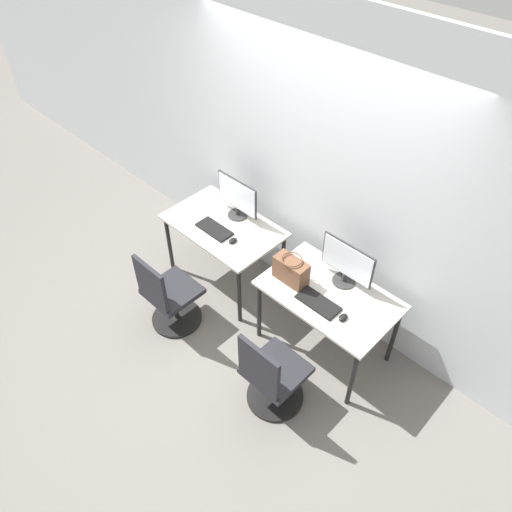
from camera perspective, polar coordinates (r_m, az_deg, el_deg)
ground_plane at (r=4.78m, az=-1.18°, el=-8.46°), size 20.00×20.00×0.00m
wall_back at (r=4.28m, az=6.49°, el=9.68°), size 12.00×0.05×2.80m
desk_left at (r=4.80m, az=-3.72°, el=2.89°), size 1.12×0.70×0.73m
monitor_left at (r=4.72m, az=-2.15°, el=6.70°), size 0.49×0.20×0.41m
keyboard_left at (r=4.69m, az=-4.79°, el=3.07°), size 0.36×0.17×0.02m
mouse_left at (r=4.55m, az=-2.67°, el=1.76°), size 0.06×0.09×0.03m
office_chair_left at (r=4.64m, az=-9.96°, el=-4.75°), size 0.48×0.48×0.87m
desk_right at (r=4.20m, az=8.28°, el=-5.01°), size 1.12×0.70×0.73m
monitor_right at (r=4.11m, az=10.36°, el=-0.81°), size 0.49×0.20×0.41m
keyboard_right at (r=4.05m, az=7.11°, el=-5.32°), size 0.36×0.17×0.02m
mouse_right at (r=3.98m, az=9.92°, el=-6.93°), size 0.06×0.09×0.03m
office_chair_right at (r=4.07m, az=1.78°, el=-13.75°), size 0.48×0.48×0.87m
handbag at (r=4.14m, az=4.01°, el=-1.62°), size 0.30×0.18×0.25m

